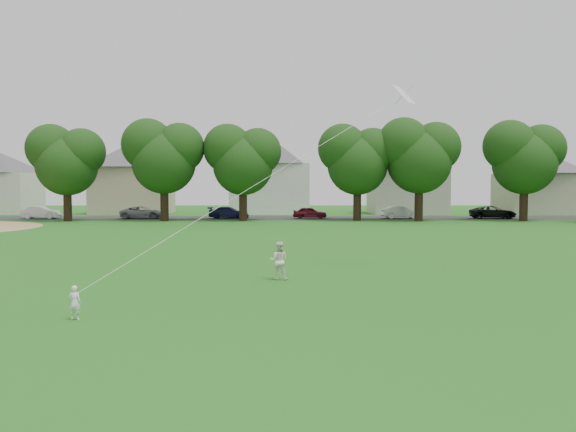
{
  "coord_description": "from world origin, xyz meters",
  "views": [
    {
      "loc": [
        1.74,
        -13.69,
        3.12
      ],
      "look_at": [
        1.83,
        2.0,
        2.3
      ],
      "focal_mm": 35.0,
      "sensor_mm": 36.0,
      "label": 1
    }
  ],
  "objects": [
    {
      "name": "house_row",
      "position": [
        1.17,
        52.0,
        4.89
      ],
      "size": [
        77.12,
        13.71,
        10.47
      ],
      "color": "silver",
      "rests_on": "ground"
    },
    {
      "name": "toddler",
      "position": [
        -3.19,
        -0.65,
        0.41
      ],
      "size": [
        0.31,
        0.22,
        0.82
      ],
      "primitive_type": "imported",
      "rotation": [
        0.0,
        0.0,
        3.06
      ],
      "color": "white",
      "rests_on": "ground"
    },
    {
      "name": "street",
      "position": [
        0.0,
        42.0,
        0.01
      ],
      "size": [
        90.0,
        7.0,
        0.01
      ],
      "primitive_type": "cube",
      "color": "#2D2D30",
      "rests_on": "ground"
    },
    {
      "name": "older_boy",
      "position": [
        1.53,
        5.02,
        0.64
      ],
      "size": [
        0.66,
        0.53,
        1.28
      ],
      "primitive_type": "imported",
      "rotation": [
        0.0,
        0.0,
        3.06
      ],
      "color": "white",
      "rests_on": "ground"
    },
    {
      "name": "kite",
      "position": [
        1.54,
        3.56,
        3.6
      ],
      "size": [
        5.29,
        4.81,
        14.04
      ],
      "color": "white",
      "rests_on": "ground"
    },
    {
      "name": "ground",
      "position": [
        0.0,
        0.0,
        0.0
      ],
      "size": [
        160.0,
        160.0,
        0.0
      ],
      "primitive_type": "plane",
      "color": "#216015",
      "rests_on": "ground"
    },
    {
      "name": "tree_row",
      "position": [
        0.15,
        36.69,
        6.04
      ],
      "size": [
        80.87,
        8.95,
        9.63
      ],
      "color": "black",
      "rests_on": "ground"
    },
    {
      "name": "parked_cars",
      "position": [
        -2.59,
        41.0,
        0.61
      ],
      "size": [
        57.12,
        2.3,
        1.25
      ],
      "color": "black",
      "rests_on": "ground"
    }
  ]
}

